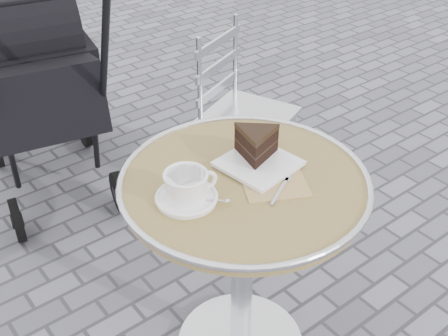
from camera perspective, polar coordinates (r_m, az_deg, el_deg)
cafe_table at (r=1.68m, az=1.97°, el=-5.71°), size 0.72×0.72×0.74m
cappuccino_set at (r=1.49m, az=-3.78°, el=-2.08°), size 0.17×0.18×0.08m
cake_plate_set at (r=1.63m, az=3.40°, el=2.03°), size 0.25×0.32×0.11m
bistro_chair at (r=2.52m, az=0.80°, el=7.43°), size 0.48×0.48×0.81m
baby_stroller at (r=2.72m, az=-18.61°, el=7.78°), size 0.70×1.16×1.12m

